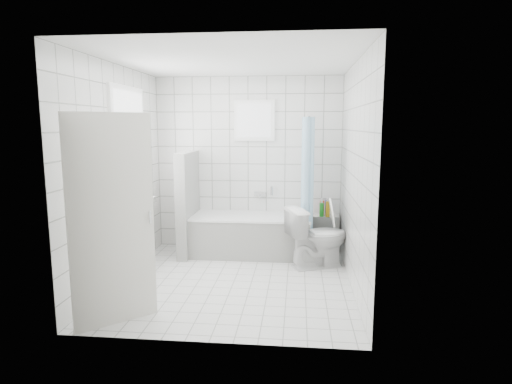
# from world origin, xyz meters

# --- Properties ---
(ground) EXTENTS (3.00, 3.00, 0.00)m
(ground) POSITION_xyz_m (0.00, 0.00, 0.00)
(ground) COLOR white
(ground) RESTS_ON ground
(ceiling) EXTENTS (3.00, 3.00, 0.00)m
(ceiling) POSITION_xyz_m (0.00, 0.00, 2.60)
(ceiling) COLOR white
(ceiling) RESTS_ON ground
(wall_back) EXTENTS (2.80, 0.02, 2.60)m
(wall_back) POSITION_xyz_m (0.00, 1.50, 1.30)
(wall_back) COLOR white
(wall_back) RESTS_ON ground
(wall_front) EXTENTS (2.80, 0.02, 2.60)m
(wall_front) POSITION_xyz_m (0.00, -1.50, 1.30)
(wall_front) COLOR white
(wall_front) RESTS_ON ground
(wall_left) EXTENTS (0.02, 3.00, 2.60)m
(wall_left) POSITION_xyz_m (-1.40, 0.00, 1.30)
(wall_left) COLOR white
(wall_left) RESTS_ON ground
(wall_right) EXTENTS (0.02, 3.00, 2.60)m
(wall_right) POSITION_xyz_m (1.40, 0.00, 1.30)
(wall_right) COLOR white
(wall_right) RESTS_ON ground
(window_left) EXTENTS (0.01, 0.90, 1.40)m
(window_left) POSITION_xyz_m (-1.35, 0.30, 1.60)
(window_left) COLOR white
(window_left) RESTS_ON wall_left
(window_back) EXTENTS (0.50, 0.01, 0.50)m
(window_back) POSITION_xyz_m (0.10, 1.46, 1.95)
(window_back) COLOR white
(window_back) RESTS_ON wall_back
(window_sill) EXTENTS (0.18, 1.02, 0.08)m
(window_sill) POSITION_xyz_m (-1.31, 0.30, 0.86)
(window_sill) COLOR white
(window_sill) RESTS_ON wall_left
(door) EXTENTS (0.62, 0.57, 2.00)m
(door) POSITION_xyz_m (-0.95, -1.21, 1.00)
(door) COLOR silver
(door) RESTS_ON ground
(bathtub) EXTENTS (1.72, 0.77, 0.58)m
(bathtub) POSITION_xyz_m (0.09, 1.12, 0.29)
(bathtub) COLOR white
(bathtub) RESTS_ON ground
(partition_wall) EXTENTS (0.15, 0.85, 1.50)m
(partition_wall) POSITION_xyz_m (-0.84, 1.07, 0.75)
(partition_wall) COLOR white
(partition_wall) RESTS_ON ground
(tiled_ledge) EXTENTS (0.40, 0.24, 0.55)m
(tiled_ledge) POSITION_xyz_m (1.18, 1.38, 0.28)
(tiled_ledge) COLOR white
(tiled_ledge) RESTS_ON ground
(toilet) EXTENTS (0.92, 0.74, 0.82)m
(toilet) POSITION_xyz_m (1.03, 0.65, 0.41)
(toilet) COLOR white
(toilet) RESTS_ON ground
(curtain_rod) EXTENTS (0.02, 0.80, 0.02)m
(curtain_rod) POSITION_xyz_m (0.88, 1.10, 2.00)
(curtain_rod) COLOR silver
(curtain_rod) RESTS_ON wall_back
(shower_curtain) EXTENTS (0.14, 0.48, 1.78)m
(shower_curtain) POSITION_xyz_m (0.88, 0.97, 1.10)
(shower_curtain) COLOR #4294C3
(shower_curtain) RESTS_ON curtain_rod
(tub_faucet) EXTENTS (0.18, 0.06, 0.06)m
(tub_faucet) POSITION_xyz_m (0.19, 1.46, 0.85)
(tub_faucet) COLOR silver
(tub_faucet) RESTS_ON wall_back
(sill_bottles) EXTENTS (0.17, 0.56, 0.27)m
(sill_bottles) POSITION_xyz_m (-1.30, 0.35, 1.00)
(sill_bottles) COLOR #34E9EC
(sill_bottles) RESTS_ON window_sill
(ledge_bottles) EXTENTS (0.15, 0.20, 0.23)m
(ledge_bottles) POSITION_xyz_m (1.16, 1.35, 0.66)
(ledge_bottles) COLOR green
(ledge_bottles) RESTS_ON tiled_ledge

